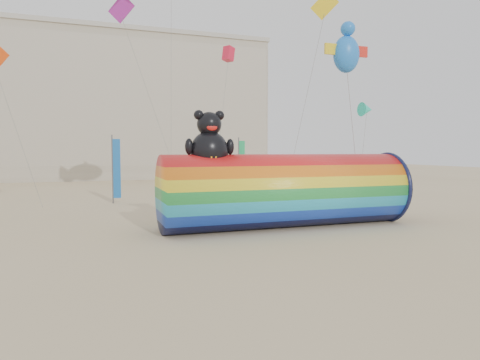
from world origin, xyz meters
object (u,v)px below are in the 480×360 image
object	(u,v)px
hotel_building	(53,106)
windsock_assembly	(286,189)
kite_handler	(335,201)
fabric_bundle	(351,218)

from	to	relation	value
hotel_building	windsock_assembly	distance (m)	49.22
kite_handler	hotel_building	bearing A→B (deg)	-63.53
windsock_assembly	kite_handler	bearing A→B (deg)	28.52
hotel_building	fabric_bundle	distance (m)	50.60
windsock_assembly	fabric_bundle	distance (m)	4.76
windsock_assembly	kite_handler	xyz separation A→B (m)	(4.59, 2.49, -1.14)
kite_handler	fabric_bundle	distance (m)	2.19
windsock_assembly	hotel_building	bearing A→B (deg)	107.25
hotel_building	kite_handler	world-z (taller)	hotel_building
windsock_assembly	kite_handler	world-z (taller)	windsock_assembly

